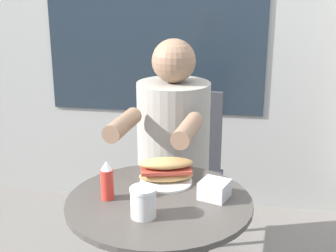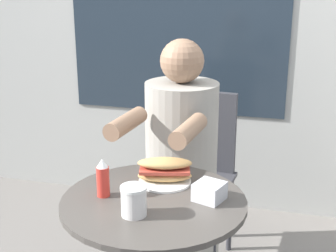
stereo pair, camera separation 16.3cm
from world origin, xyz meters
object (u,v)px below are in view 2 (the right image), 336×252
at_px(seated_diner, 179,190).
at_px(sandwich_on_plate, 166,172).
at_px(drink_cup, 134,201).
at_px(cafe_table, 154,250).
at_px(diner_chair, 197,161).
at_px(condiment_bottle, 103,178).

relative_size(seated_diner, sandwich_on_plate, 5.64).
bearing_deg(drink_cup, cafe_table, 77.65).
bearing_deg(diner_chair, drink_cup, 95.33).
xyz_separation_m(sandwich_on_plate, drink_cup, (-0.03, -0.26, 0.01)).
bearing_deg(sandwich_on_plate, seated_diner, 96.41).
distance_m(diner_chair, condiment_bottle, 0.90).
bearing_deg(condiment_bottle, cafe_table, 7.10).
distance_m(cafe_table, sandwich_on_plate, 0.28).
distance_m(cafe_table, diner_chair, 0.83).
bearing_deg(sandwich_on_plate, diner_chair, 92.24).
xyz_separation_m(diner_chair, sandwich_on_plate, (0.03, -0.69, 0.23)).
relative_size(seated_diner, drink_cup, 12.19).
distance_m(cafe_table, seated_diner, 0.49).
bearing_deg(sandwich_on_plate, condiment_bottle, -137.74).
relative_size(sandwich_on_plate, condiment_bottle, 1.56).
bearing_deg(cafe_table, diner_chair, 91.56).
height_order(sandwich_on_plate, condiment_bottle, condiment_bottle).
bearing_deg(seated_diner, condiment_bottle, 80.57).
bearing_deg(drink_cup, diner_chair, 89.77).
bearing_deg(condiment_bottle, sandwich_on_plate, 42.26).
relative_size(seated_diner, condiment_bottle, 8.82).
bearing_deg(seated_diner, diner_chair, -86.45).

